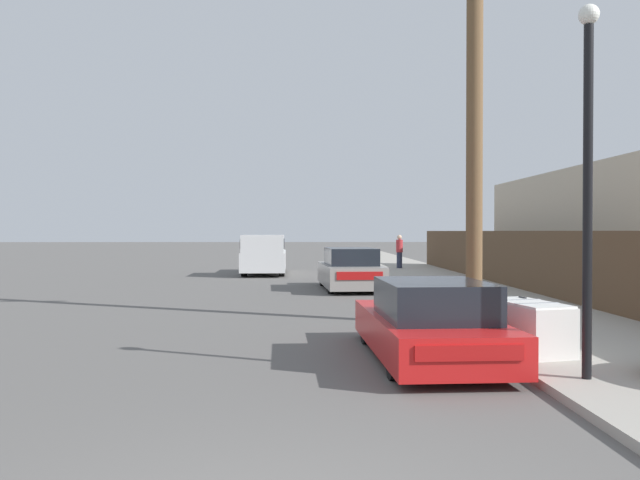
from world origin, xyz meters
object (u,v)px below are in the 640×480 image
(car_parked_mid, at_px, (350,270))
(pedestrian, at_px, (399,251))
(parked_sports_car_red, at_px, (429,324))
(street_lamp, at_px, (588,163))
(utility_pole, at_px, (475,103))
(discarded_fridge, at_px, (528,327))
(pickup_truck, at_px, (264,255))

(car_parked_mid, distance_m, pedestrian, 10.75)
(parked_sports_car_red, xyz_separation_m, street_lamp, (1.68, -1.76, 2.32))
(parked_sports_car_red, distance_m, utility_pole, 5.66)
(discarded_fridge, bearing_deg, pickup_truck, 93.61)
(pickup_truck, relative_size, pedestrian, 3.26)
(pickup_truck, bearing_deg, pedestrian, -158.10)
(discarded_fridge, xyz_separation_m, pedestrian, (1.32, 21.94, 0.48))
(street_lamp, bearing_deg, pedestrian, 87.06)
(utility_pole, height_order, street_lamp, utility_pole)
(discarded_fridge, relative_size, utility_pole, 0.19)
(discarded_fridge, bearing_deg, parked_sports_car_red, 169.58)
(pedestrian, bearing_deg, street_lamp, -92.94)
(discarded_fridge, bearing_deg, car_parked_mid, 87.28)
(street_lamp, bearing_deg, car_parked_mid, 98.62)
(parked_sports_car_red, bearing_deg, pedestrian, 80.14)
(pedestrian, bearing_deg, pickup_truck, -156.64)
(car_parked_mid, relative_size, street_lamp, 0.97)
(parked_sports_car_red, height_order, pickup_truck, pickup_truck)
(parked_sports_car_red, relative_size, pickup_truck, 0.80)
(car_parked_mid, xyz_separation_m, pickup_truck, (-3.43, 7.34, 0.25))
(car_parked_mid, bearing_deg, pedestrian, 68.69)
(street_lamp, height_order, pedestrian, street_lamp)
(pickup_truck, bearing_deg, discarded_fridge, 104.31)
(parked_sports_car_red, distance_m, street_lamp, 3.36)
(discarded_fridge, height_order, pedestrian, pedestrian)
(utility_pole, bearing_deg, street_lamp, -89.76)
(car_parked_mid, height_order, utility_pole, utility_pole)
(pickup_truck, xyz_separation_m, street_lamp, (5.48, -20.86, 1.97))
(street_lamp, bearing_deg, parked_sports_car_red, 133.59)
(parked_sports_car_red, height_order, pedestrian, pedestrian)
(discarded_fridge, distance_m, car_parked_mid, 11.87)
(parked_sports_car_red, xyz_separation_m, utility_pole, (1.65, 3.48, 4.15))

